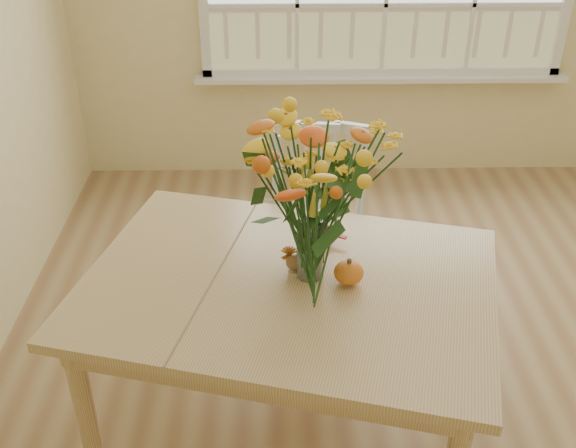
{
  "coord_description": "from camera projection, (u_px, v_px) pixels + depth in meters",
  "views": [
    {
      "loc": [
        -0.69,
        -2.04,
        2.17
      ],
      "look_at": [
        -0.65,
        -0.11,
        0.98
      ],
      "focal_mm": 42.0,
      "sensor_mm": 36.0,
      "label": 1
    }
  ],
  "objects": [
    {
      "name": "flower_vase",
      "position": [
        311.0,
        195.0,
        2.22
      ],
      "size": [
        0.46,
        0.46,
        0.54
      ],
      "color": "white",
      "rests_on": "dining_table"
    },
    {
      "name": "dining_table",
      "position": [
        288.0,
        301.0,
        2.41
      ],
      "size": [
        1.64,
        1.34,
        0.76
      ],
      "rotation": [
        0.0,
        0.0,
        -0.25
      ],
      "color": "tan",
      "rests_on": "floor"
    },
    {
      "name": "windsor_chair",
      "position": [
        318.0,
        222.0,
        3.13
      ],
      "size": [
        0.48,
        0.46,
        0.97
      ],
      "rotation": [
        0.0,
        0.0,
        -0.07
      ],
      "color": "white",
      "rests_on": "floor"
    },
    {
      "name": "dark_gourd",
      "position": [
        323.0,
        233.0,
        2.57
      ],
      "size": [
        0.13,
        0.08,
        0.07
      ],
      "color": "#38160F",
      "rests_on": "dining_table"
    },
    {
      "name": "pumpkin",
      "position": [
        349.0,
        273.0,
        2.33
      ],
      "size": [
        0.1,
        0.1,
        0.08
      ],
      "primitive_type": "ellipsoid",
      "color": "#D35B18",
      "rests_on": "dining_table"
    },
    {
      "name": "floor",
      "position": [
        439.0,
        406.0,
        2.89
      ],
      "size": [
        4.0,
        4.5,
        0.01
      ],
      "primitive_type": "cube",
      "color": "#966F48",
      "rests_on": "ground"
    },
    {
      "name": "turkey_figurine",
      "position": [
        296.0,
        263.0,
        2.39
      ],
      "size": [
        0.08,
        0.06,
        0.1
      ],
      "rotation": [
        0.0,
        0.0,
        -0.11
      ],
      "color": "#CCB78C",
      "rests_on": "dining_table"
    }
  ]
}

